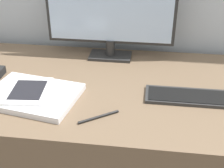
{
  "coord_description": "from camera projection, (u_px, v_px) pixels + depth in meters",
  "views": [
    {
      "loc": [
        0.24,
        -0.9,
        1.36
      ],
      "look_at": [
        0.11,
        0.06,
        0.8
      ],
      "focal_mm": 50.0,
      "sensor_mm": 36.0,
      "label": 1
    }
  ],
  "objects": [
    {
      "name": "pen",
      "position": [
        99.0,
        117.0,
        1.04
      ],
      "size": [
        0.13,
        0.09,
        0.01
      ],
      "color": "black",
      "rests_on": "desk"
    },
    {
      "name": "laptop",
      "position": [
        33.0,
        95.0,
        1.14
      ],
      "size": [
        0.36,
        0.29,
        0.02
      ],
      "color": "silver",
      "rests_on": "desk"
    },
    {
      "name": "keyboard",
      "position": [
        191.0,
        97.0,
        1.14
      ],
      "size": [
        0.34,
        0.12,
        0.01
      ],
      "color": "#282828",
      "rests_on": "desk"
    },
    {
      "name": "ereader",
      "position": [
        28.0,
        91.0,
        1.14
      ],
      "size": [
        0.16,
        0.2,
        0.01
      ],
      "color": "white",
      "rests_on": "laptop"
    },
    {
      "name": "monitor",
      "position": [
        110.0,
        7.0,
        1.34
      ],
      "size": [
        0.57,
        0.11,
        0.43
      ],
      "color": "#262626",
      "rests_on": "desk"
    },
    {
      "name": "desk",
      "position": [
        90.0,
        154.0,
        1.43
      ],
      "size": [
        1.48,
        0.7,
        0.74
      ],
      "color": "brown",
      "rests_on": "ground_plane"
    }
  ]
}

